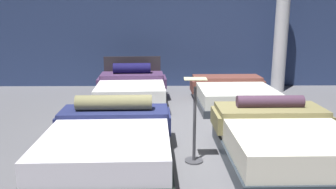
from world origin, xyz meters
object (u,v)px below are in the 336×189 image
Objects in this scene: support_pillar at (282,21)px; bed_0 at (109,143)px; bed_2 at (131,91)px; bed_3 at (233,94)px; bed_1 at (283,141)px; price_sign at (194,130)px.

bed_0 is at bearing -129.89° from support_pillar.
bed_3 is at bearing -3.66° from bed_2.
bed_2 is 0.96× the size of bed_3.
bed_1 is at bearing -1.25° from bed_0.
bed_2 is (-2.24, 2.99, 0.02)m from bed_1.
bed_3 is (-0.05, 2.97, -0.05)m from bed_1.
bed_3 is at bearing 69.69° from price_sign.
bed_1 is 0.96× the size of bed_3.
price_sign is 5.17m from support_pillar.
bed_3 is at bearing -136.58° from support_pillar.
support_pillar reaches higher than price_sign.
bed_0 is 2.25m from bed_1.
bed_2 reaches higher than bed_1.
price_sign is (-1.15, -0.00, 0.16)m from bed_1.
bed_0 reaches higher than bed_1.
support_pillar is at bearing 71.83° from bed_1.
price_sign is (1.09, 0.01, 0.17)m from bed_0.
bed_1 is at bearing 0.14° from price_sign.
bed_1 is 1.16m from price_sign.
bed_1 is 0.58× the size of support_pillar.
price_sign is (-1.10, -2.97, 0.21)m from bed_3.
support_pillar is (2.52, 4.31, 1.32)m from price_sign.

